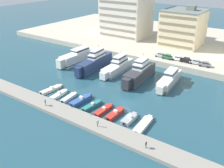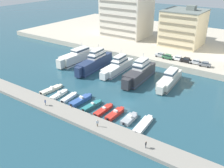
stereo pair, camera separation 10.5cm
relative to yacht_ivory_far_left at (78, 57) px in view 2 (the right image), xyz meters
name	(u,v)px [view 2 (the right image)]	position (x,y,z in m)	size (l,w,h in m)	color
ground_plane	(125,102)	(32.84, -16.88, -2.24)	(400.00, 400.00, 0.00)	#234C5B
quay_promenade	(199,45)	(32.84, 48.33, -1.12)	(180.00, 70.00, 2.24)	#BCB29E
pier_dock	(94,124)	(32.84, -31.05, -1.80)	(120.00, 5.19, 0.87)	gray
yacht_ivory_far_left	(78,57)	(0.00, 0.00, 0.00)	(4.63, 20.21, 7.11)	silver
yacht_navy_left	(95,62)	(10.12, -1.88, 0.41)	(5.35, 21.07, 8.87)	navy
yacht_white_mid_left	(118,66)	(18.51, 0.69, -0.22)	(5.01, 19.14, 7.44)	white
yacht_charcoal_center_left	(139,73)	(28.52, -1.40, 0.34)	(5.51, 19.39, 8.66)	#333338
yacht_ivory_center	(169,79)	(38.21, 0.87, -0.41)	(4.86, 17.45, 6.37)	silver
motorboat_cream_far_left	(51,89)	(10.41, -23.83, -1.84)	(2.45, 8.12, 1.21)	beige
motorboat_white_left	(59,95)	(14.85, -24.96, -1.83)	(2.15, 7.12, 1.34)	white
motorboat_white_mid_left	(69,98)	(18.59, -24.61, -1.83)	(2.12, 6.63, 0.86)	white
motorboat_blue_center_left	(81,100)	(22.60, -24.09, -1.67)	(2.32, 8.12, 1.68)	#33569E
motorboat_teal_center	(92,106)	(26.97, -24.54, -1.77)	(2.06, 7.08, 1.27)	teal
motorboat_red_center_right	(103,110)	(30.74, -24.42, -1.85)	(1.79, 7.22, 1.11)	red
motorboat_red_mid_right	(115,114)	(34.38, -24.38, -1.75)	(1.91, 7.10, 1.45)	red
motorboat_grey_right	(129,119)	(38.61, -24.36, -1.73)	(2.30, 6.07, 1.51)	#9EA3A8
motorboat_white_far_right	(143,125)	(42.58, -24.51, -1.81)	(2.62, 8.56, 0.87)	white
car_silver_far_left	(161,55)	(26.99, 18.21, 0.98)	(4.19, 2.10, 1.80)	#B7BCC1
car_green_left	(168,56)	(30.21, 17.67, 0.98)	(4.11, 1.95, 1.80)	#2D6642
car_white_mid_left	(178,58)	(34.05, 18.20, 0.98)	(4.14, 2.00, 1.80)	white
car_black_center_left	(186,60)	(37.42, 18.07, 0.98)	(4.11, 1.94, 1.80)	black
car_silver_center	(196,62)	(40.92, 18.17, 0.98)	(4.21, 2.14, 1.80)	#B7BCC1
car_grey_center_right	(205,64)	(44.33, 17.63, 0.98)	(4.20, 2.12, 1.80)	slate
apartment_block_far_left	(127,10)	(-2.28, 39.69, 12.85)	(22.40, 17.77, 27.62)	silver
apartment_block_left	(183,28)	(27.39, 39.69, 7.77)	(16.95, 17.30, 17.43)	beige
pedestrian_near_edge	(146,144)	(47.19, -32.08, -0.42)	(0.29, 0.61, 1.60)	#4C515B
pedestrian_mid_deck	(45,102)	(17.16, -31.91, -0.33)	(0.49, 0.54, 1.75)	#4C515B
pedestrian_far_side	(97,123)	(34.49, -31.71, -0.33)	(0.62, 0.41, 1.75)	#7A6B56
bollard_west	(72,106)	(23.61, -28.71, -1.04)	(0.20, 0.20, 0.61)	#2D2D33
bollard_west_mid	(91,114)	(30.10, -28.71, -1.04)	(0.20, 0.20, 0.61)	#2D2D33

